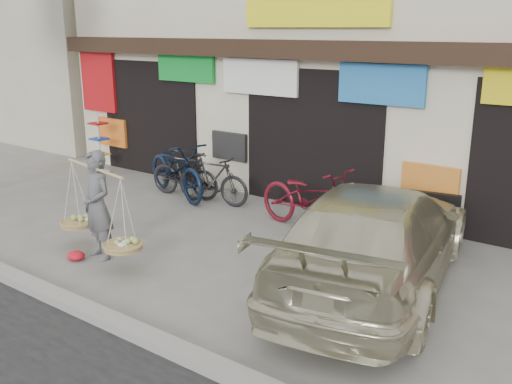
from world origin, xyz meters
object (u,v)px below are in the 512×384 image
Objects in this scene: bike_0 at (176,169)px; bike_3 at (212,179)px; suv at (376,236)px; street_vendor at (98,209)px; bike_1 at (185,174)px; display_rack at (100,149)px; bike_2 at (310,199)px.

bike_0 is 1.35× the size of bike_3.
street_vendor is at bearing 11.85° from suv.
display_rack is (-3.08, 0.30, 0.10)m from bike_1.
bike_0 is at bearing 96.74° from bike_2.
street_vendor reaches higher than bike_0.
street_vendor is 3.56m from bike_2.
bike_2 is 1.34× the size of bike_3.
bike_1 is 1.11× the size of display_rack.
suv reaches higher than bike_1.
bike_3 is 0.32× the size of suv.
bike_3 is at bearing -66.87° from bike_0.
suv is (3.83, 1.60, -0.07)m from street_vendor.
bike_3 is 1.11× the size of display_rack.
bike_2 is at bearing 66.50° from street_vendor.
bike_0 reaches higher than bike_2.
bike_2 is 2.28m from suv.
bike_0 is at bearing -27.24° from suv.
street_vendor is 3.45m from bike_0.
display_rack is (-3.85, 0.30, 0.10)m from bike_3.
bike_3 is at bearing -4.43° from display_rack.
bike_0 is at bearing 124.68° from street_vendor.
bike_3 is at bearing -31.27° from suv.
bike_1 is 0.75× the size of bike_2.
bike_0 is (-1.40, 3.14, -0.19)m from street_vendor.
bike_0 is 1.50× the size of display_rack.
bike_3 is 3.86m from display_rack.
suv is at bearing -13.13° from display_rack.
display_rack reaches higher than bike_2.
bike_3 is (0.77, 0.00, 0.00)m from bike_1.
street_vendor is 4.16m from suv.
bike_0 is at bearing 87.24° from bike_3.
suv is at bearing -113.69° from bike_1.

